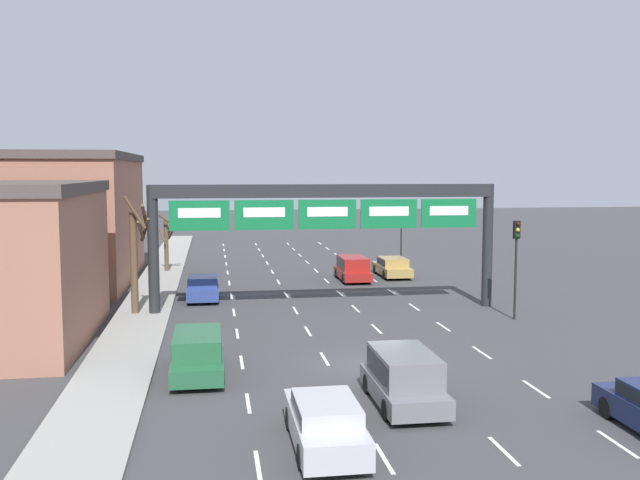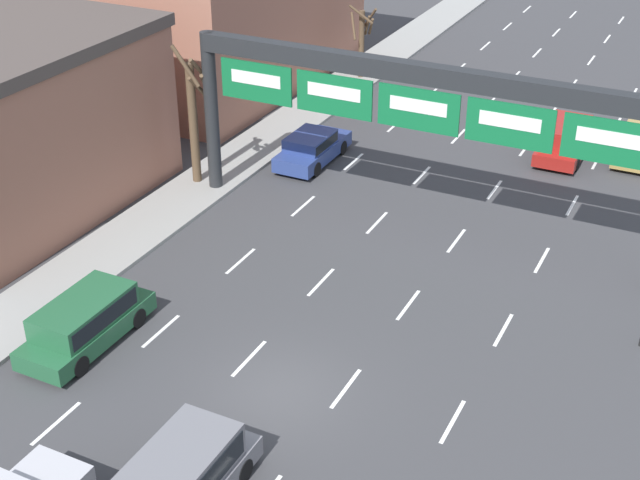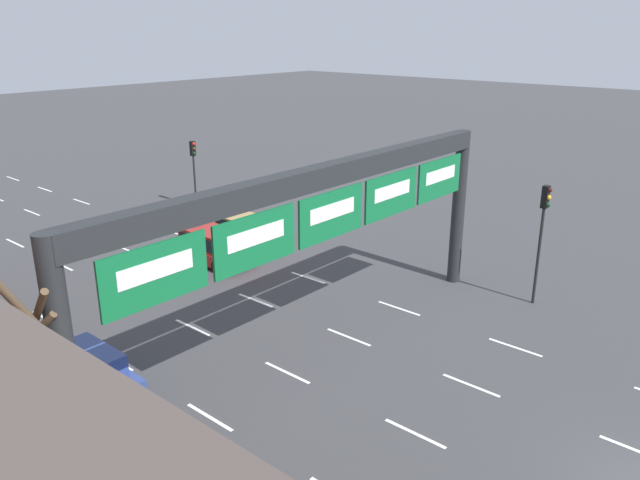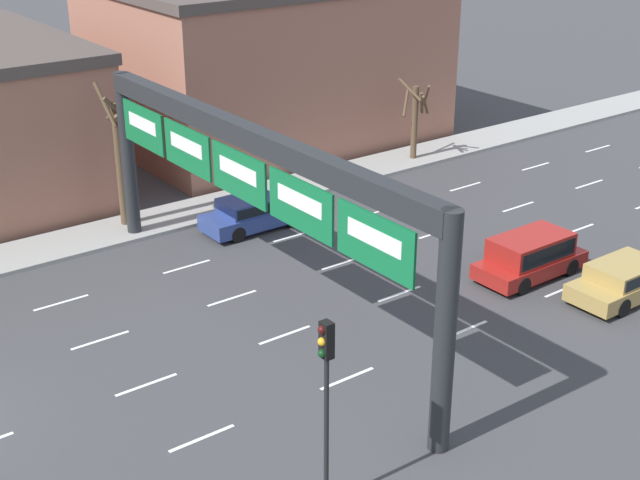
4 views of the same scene
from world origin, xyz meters
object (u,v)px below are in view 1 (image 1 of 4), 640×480
object	(u,v)px
traffic_light_near_gantry	(401,226)
traffic_light_mid_block	(516,250)
car_blue	(203,287)
tree_bare_closest	(167,240)
suv_green	(198,351)
tree_bare_second	(136,255)
sign_gantry	(326,212)
car_silver	(325,421)
car_gold	(392,266)
suv_grey	(404,376)
suv_red	(353,267)

from	to	relation	value
traffic_light_near_gantry	traffic_light_mid_block	distance (m)	22.20
car_blue	tree_bare_closest	xyz separation A→B (m)	(-2.73, 11.59, 1.63)
suv_green	traffic_light_near_gantry	distance (m)	33.78
traffic_light_mid_block	tree_bare_second	world-z (taller)	tree_bare_second
sign_gantry	tree_bare_closest	distance (m)	18.67
sign_gantry	traffic_light_near_gantry	distance (m)	20.74
tree_bare_closest	sign_gantry	bearing A→B (deg)	-59.53
traffic_light_near_gantry	traffic_light_mid_block	xyz separation A→B (m)	(-0.06, -22.19, 0.54)
car_silver	car_blue	bearing A→B (deg)	98.74
car_gold	tree_bare_second	xyz separation A→B (m)	(-16.55, -11.44, 2.47)
car_gold	suv_green	world-z (taller)	suv_green
traffic_light_mid_block	tree_bare_closest	size ratio (longest dim) A/B	1.19
car_gold	suv_green	xyz separation A→B (m)	(-13.21, -22.87, 0.16)
suv_grey	tree_bare_closest	distance (m)	32.99
sign_gantry	car_gold	xyz separation A→B (m)	(6.59, 11.54, -4.58)
car_gold	sign_gantry	bearing A→B (deg)	-119.74
traffic_light_mid_block	tree_bare_second	bearing A→B (deg)	168.69
car_blue	car_silver	world-z (taller)	car_blue
suv_grey	suv_red	size ratio (longest dim) A/B	1.01
suv_green	traffic_light_near_gantry	bearing A→B (deg)	62.17
car_silver	sign_gantry	bearing A→B (deg)	80.76
car_blue	car_gold	world-z (taller)	car_blue
car_gold	traffic_light_mid_block	size ratio (longest dim) A/B	0.97
traffic_light_mid_block	tree_bare_second	distance (m)	19.40
car_blue	tree_bare_closest	size ratio (longest dim) A/B	1.07
car_silver	suv_red	size ratio (longest dim) A/B	1.06
car_gold	car_silver	distance (m)	31.86
suv_red	tree_bare_second	world-z (taller)	tree_bare_second
traffic_light_near_gantry	car_gold	bearing A→B (deg)	-109.99
suv_red	tree_bare_closest	xyz separation A→B (m)	(-12.79, 5.85, 1.47)
car_gold	traffic_light_mid_block	xyz separation A→B (m)	(2.47, -15.24, 2.83)
sign_gantry	traffic_light_mid_block	bearing A→B (deg)	-22.23
car_blue	suv_green	world-z (taller)	suv_green
car_silver	suv_red	xyz separation A→B (m)	(6.50, 28.87, 0.17)
suv_green	car_blue	bearing A→B (deg)	90.00
car_gold	suv_grey	world-z (taller)	suv_grey
car_gold	suv_red	xyz separation A→B (m)	(-3.16, -1.49, 0.19)
car_silver	traffic_light_mid_block	world-z (taller)	traffic_light_mid_block
sign_gantry	car_silver	size ratio (longest dim) A/B	3.97
suv_grey	car_silver	xyz separation A→B (m)	(-3.05, -3.11, -0.22)
tree_bare_closest	car_blue	bearing A→B (deg)	-76.72
traffic_light_mid_block	tree_bare_closest	bearing A→B (deg)	133.21
car_gold	traffic_light_mid_block	world-z (taller)	traffic_light_mid_block
tree_bare_second	car_silver	bearing A→B (deg)	-69.99
car_blue	tree_bare_closest	bearing A→B (deg)	103.28
suv_green	car_gold	bearing A→B (deg)	59.99
car_blue	suv_red	bearing A→B (deg)	29.71
car_blue	suv_grey	bearing A→B (deg)	-71.74
suv_green	tree_bare_second	distance (m)	12.13
sign_gantry	traffic_light_mid_block	distance (m)	9.95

